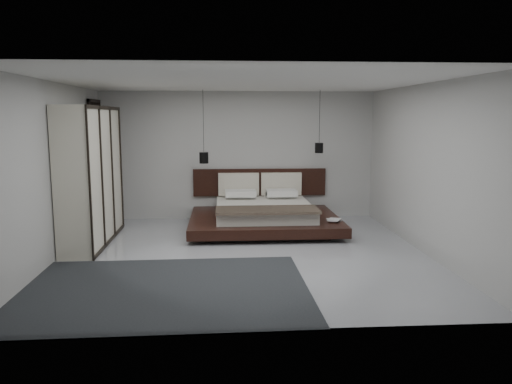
{
  "coord_description": "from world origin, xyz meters",
  "views": [
    {
      "loc": [
        -0.36,
        -8.03,
        2.26
      ],
      "look_at": [
        0.27,
        1.2,
        0.85
      ],
      "focal_mm": 35.0,
      "sensor_mm": 36.0,
      "label": 1
    }
  ],
  "objects": [
    {
      "name": "book_upper",
      "position": [
        1.66,
        1.19,
        0.31
      ],
      "size": [
        0.32,
        0.36,
        0.02
      ],
      "primitive_type": "imported",
      "rotation": [
        0.0,
        0.0,
        -0.45
      ],
      "color": "#99724C",
      "rests_on": "book_lower"
    },
    {
      "name": "floor",
      "position": [
        0.0,
        0.0,
        0.0
      ],
      "size": [
        6.0,
        6.0,
        0.0
      ],
      "primitive_type": "plane",
      "color": "#979A9F",
      "rests_on": "ground"
    },
    {
      "name": "lattice_screen",
      "position": [
        -2.95,
        2.45,
        1.3
      ],
      "size": [
        0.05,
        0.9,
        2.6
      ],
      "primitive_type": "cube",
      "color": "black",
      "rests_on": "floor"
    },
    {
      "name": "wall_back",
      "position": [
        0.0,
        3.0,
        1.4
      ],
      "size": [
        6.0,
        0.0,
        6.0
      ],
      "primitive_type": "plane",
      "rotation": [
        1.57,
        0.0,
        0.0
      ],
      "color": "#AEAEAB",
      "rests_on": "floor"
    },
    {
      "name": "pendant_left",
      "position": [
        -0.74,
        2.38,
        1.41
      ],
      "size": [
        0.19,
        0.19,
        1.51
      ],
      "color": "black",
      "rests_on": "ceiling"
    },
    {
      "name": "ceiling",
      "position": [
        0.0,
        0.0,
        2.8
      ],
      "size": [
        6.0,
        6.0,
        0.0
      ],
      "primitive_type": "plane",
      "rotation": [
        3.14,
        0.0,
        0.0
      ],
      "color": "white",
      "rests_on": "wall_back"
    },
    {
      "name": "bed",
      "position": [
        0.47,
        1.9,
        0.3
      ],
      "size": [
        2.95,
        2.46,
        1.11
      ],
      "color": "black",
      "rests_on": "floor"
    },
    {
      "name": "wardrobe",
      "position": [
        -2.7,
        0.97,
        1.22
      ],
      "size": [
        0.59,
        2.49,
        2.44
      ],
      "color": "beige",
      "rests_on": "floor"
    },
    {
      "name": "wall_right",
      "position": [
        3.0,
        0.0,
        1.4
      ],
      "size": [
        0.0,
        6.0,
        6.0
      ],
      "primitive_type": "plane",
      "rotation": [
        1.57,
        0.0,
        -1.57
      ],
      "color": "#AEAEAB",
      "rests_on": "floor"
    },
    {
      "name": "book_lower",
      "position": [
        1.68,
        1.22,
        0.29
      ],
      "size": [
        0.26,
        0.31,
        0.03
      ],
      "primitive_type": "imported",
      "rotation": [
        0.0,
        0.0,
        0.26
      ],
      "color": "#99724C",
      "rests_on": "bed"
    },
    {
      "name": "wall_left",
      "position": [
        -3.0,
        0.0,
        1.4
      ],
      "size": [
        0.0,
        6.0,
        6.0
      ],
      "primitive_type": "plane",
      "rotation": [
        1.57,
        0.0,
        1.57
      ],
      "color": "#AEAEAB",
      "rests_on": "floor"
    },
    {
      "name": "rug",
      "position": [
        -1.2,
        -1.7,
        0.01
      ],
      "size": [
        3.94,
        2.84,
        0.02
      ],
      "primitive_type": "cube",
      "rotation": [
        0.0,
        0.0,
        0.01
      ],
      "color": "black",
      "rests_on": "floor"
    },
    {
      "name": "pendant_right",
      "position": [
        1.68,
        2.38,
        1.61
      ],
      "size": [
        0.17,
        0.17,
        1.31
      ],
      "color": "black",
      "rests_on": "ceiling"
    },
    {
      "name": "wall_front",
      "position": [
        0.0,
        -3.0,
        1.4
      ],
      "size": [
        6.0,
        0.0,
        6.0
      ],
      "primitive_type": "plane",
      "rotation": [
        -1.57,
        0.0,
        0.0
      ],
      "color": "#AEAEAB",
      "rests_on": "floor"
    }
  ]
}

